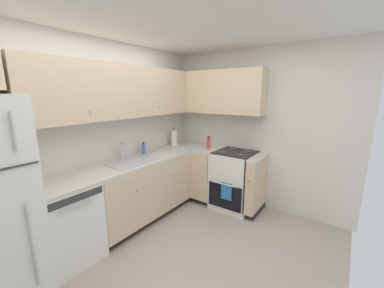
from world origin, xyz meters
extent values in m
cube|color=#A89E8E|center=(0.00, 0.00, -0.01)|extent=(3.70, 2.88, 0.02)
cube|color=silver|center=(0.00, 1.47, 1.26)|extent=(3.80, 0.05, 2.51)
cube|color=silver|center=(1.88, 0.00, 1.26)|extent=(0.05, 2.98, 2.51)
cube|color=white|center=(0.00, 0.00, 2.54)|extent=(3.80, 2.98, 0.05)
cylinder|color=silver|center=(-1.12, 0.67, 0.66)|extent=(0.02, 0.02, 0.72)
cylinder|color=silver|center=(-1.12, 0.67, 1.57)|extent=(0.02, 0.02, 0.28)
cube|color=white|center=(-0.65, 1.14, 0.44)|extent=(0.60, 0.60, 0.88)
cube|color=#333333|center=(-0.65, 0.84, 0.83)|extent=(0.55, 0.01, 0.07)
cube|color=silver|center=(-0.65, 0.82, 0.76)|extent=(0.36, 0.02, 0.02)
cube|color=beige|center=(0.45, 1.14, 0.49)|extent=(1.60, 0.60, 0.79)
cube|color=black|center=(0.45, 1.17, 0.04)|extent=(1.60, 0.54, 0.09)
sphere|color=tan|center=(0.10, 0.83, 0.63)|extent=(0.02, 0.02, 0.02)
sphere|color=tan|center=(0.80, 0.83, 0.63)|extent=(0.02, 0.02, 0.02)
cube|color=beige|center=(0.45, 1.14, 0.90)|extent=(2.80, 0.60, 0.03)
cube|color=beige|center=(1.55, 0.68, 0.49)|extent=(0.60, 0.33, 0.79)
cube|color=black|center=(1.58, 0.68, 0.04)|extent=(0.54, 0.33, 0.09)
cube|color=beige|center=(1.55, -0.18, 0.49)|extent=(0.60, 0.15, 0.79)
cube|color=black|center=(1.58, -0.18, 0.04)|extent=(0.54, 0.15, 0.09)
sphere|color=tan|center=(1.24, -0.18, 0.63)|extent=(0.02, 0.02, 0.02)
cube|color=beige|center=(1.55, 0.68, 0.90)|extent=(0.60, 0.33, 0.03)
cube|color=beige|center=(1.55, -0.18, 0.90)|extent=(0.60, 0.15, 0.03)
cube|color=white|center=(1.57, 0.19, 0.46)|extent=(0.64, 0.62, 0.92)
cube|color=black|center=(1.24, 0.19, 0.29)|extent=(0.02, 0.55, 0.38)
cube|color=silver|center=(1.22, 0.19, 0.51)|extent=(0.02, 0.43, 0.02)
cube|color=black|center=(1.57, 0.19, 0.92)|extent=(0.59, 0.60, 0.01)
cube|color=white|center=(1.88, 0.19, 0.99)|extent=(0.03, 0.60, 0.15)
cylinder|color=#4C4C4C|center=(1.43, 0.05, 0.93)|extent=(0.11, 0.11, 0.01)
cylinder|color=#4C4C4C|center=(1.43, 0.33, 0.93)|extent=(0.11, 0.11, 0.01)
cylinder|color=#4C4C4C|center=(1.71, 0.05, 0.93)|extent=(0.11, 0.11, 0.01)
cylinder|color=#4C4C4C|center=(1.71, 0.33, 0.93)|extent=(0.11, 0.11, 0.01)
cube|color=#2D6BB2|center=(1.22, 0.15, 0.40)|extent=(0.02, 0.17, 0.26)
cube|color=beige|center=(0.29, 1.28, 1.85)|extent=(2.48, 0.32, 0.68)
sphere|color=tan|center=(-0.26, 1.11, 1.63)|extent=(0.02, 0.02, 0.02)
sphere|color=tan|center=(0.84, 1.11, 1.63)|extent=(0.02, 0.02, 0.02)
cube|color=beige|center=(1.69, 0.63, 1.85)|extent=(0.32, 1.61, 0.68)
cube|color=#B7B7BC|center=(0.29, 1.11, 0.92)|extent=(0.64, 0.40, 0.01)
cube|color=gray|center=(0.29, 1.11, 0.87)|extent=(0.59, 0.36, 0.09)
cube|color=#99999E|center=(0.29, 1.11, 0.88)|extent=(0.02, 0.35, 0.06)
cylinder|color=silver|center=(0.29, 1.34, 1.04)|extent=(0.02, 0.02, 0.25)
cylinder|color=silver|center=(0.29, 1.27, 1.15)|extent=(0.02, 0.15, 0.02)
cylinder|color=silver|center=(0.34, 1.34, 0.95)|extent=(0.02, 0.02, 0.06)
cylinder|color=#3F72BF|center=(0.69, 1.32, 0.99)|extent=(0.06, 0.06, 0.15)
cylinder|color=#262626|center=(0.69, 1.32, 1.08)|extent=(0.03, 0.03, 0.03)
cylinder|color=white|center=(1.40, 1.30, 1.06)|extent=(0.11, 0.11, 0.28)
cylinder|color=#3F3F3F|center=(1.40, 1.30, 1.08)|extent=(0.02, 0.02, 0.34)
cylinder|color=#BF4C3F|center=(1.55, 0.68, 1.01)|extent=(0.07, 0.07, 0.19)
cylinder|color=black|center=(1.55, 0.68, 1.12)|extent=(0.04, 0.04, 0.02)
camera|label=1|loc=(-1.70, -1.29, 1.84)|focal=21.63mm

